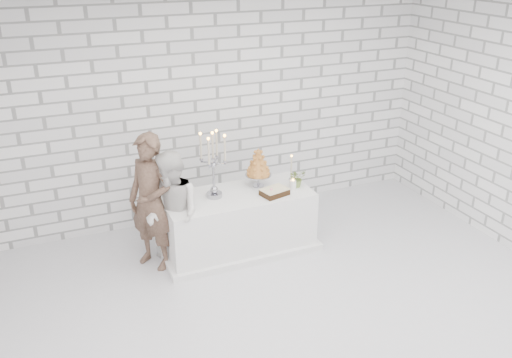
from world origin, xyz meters
name	(u,v)px	position (x,y,z in m)	size (l,w,h in m)	color
ground	(300,309)	(0.00, 0.00, 0.00)	(6.00, 5.00, 0.01)	silver
ceiling	(312,13)	(0.00, 0.00, 3.00)	(6.00, 5.00, 0.01)	white
wall_back	(218,110)	(0.00, 2.50, 1.50)	(6.00, 0.01, 3.00)	white
cake_table	(238,222)	(-0.15, 1.42, 0.38)	(1.80, 0.80, 0.75)	white
groom	(151,202)	(-1.19, 1.46, 0.82)	(0.60, 0.39, 1.64)	#473227
bride	(173,213)	(-0.99, 1.27, 0.72)	(0.70, 0.55, 1.45)	silver
candelabra	(213,165)	(-0.43, 1.45, 1.16)	(0.33, 0.33, 0.82)	#94959E
croquembouche	(258,167)	(0.18, 1.54, 1.00)	(0.33, 0.33, 0.51)	#955C28
chocolate_cake	(274,192)	(0.25, 1.22, 0.79)	(0.31, 0.22, 0.08)	black
pillar_candle	(293,185)	(0.53, 1.28, 0.81)	(0.08, 0.08, 0.12)	white
extra_taper	(291,168)	(0.64, 1.55, 0.91)	(0.06, 0.06, 0.32)	#C2B69B
flowers	(297,178)	(0.61, 1.34, 0.87)	(0.21, 0.18, 0.23)	#3B6129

